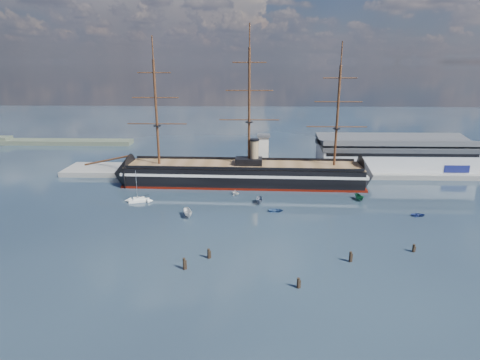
{
  "coord_description": "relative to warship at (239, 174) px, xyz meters",
  "views": [
    {
      "loc": [
        -1.74,
        -86.62,
        44.89
      ],
      "look_at": [
        -5.37,
        35.0,
        9.0
      ],
      "focal_mm": 30.0,
      "sensor_mm": 36.0,
      "label": 1
    }
  ],
  "objects": [
    {
      "name": "motorboat_a",
      "position": [
        -14.28,
        -34.25,
        -4.04
      ],
      "size": [
        7.46,
        4.71,
        2.8
      ],
      "primitive_type": "imported",
      "rotation": [
        0.0,
        0.0,
        0.33
      ],
      "color": "silver",
      "rests_on": "ground"
    },
    {
      "name": "quay_tower",
      "position": [
        9.53,
        13.0,
        5.72
      ],
      "size": [
        5.0,
        5.0,
        15.0
      ],
      "color": "silver",
      "rests_on": "ground"
    },
    {
      "name": "motorboat_b",
      "position": [
        12.47,
        -29.1,
        -4.04
      ],
      "size": [
        1.2,
        2.85,
        1.32
      ],
      "primitive_type": "imported",
      "rotation": [
        0.0,
        0.0,
        1.55
      ],
      "color": "#2E4F85",
      "rests_on": "ground"
    },
    {
      "name": "piling_near_left",
      "position": [
        -10.16,
        -66.11,
        -4.04
      ],
      "size": [
        0.64,
        0.64,
        3.48
      ],
      "primitive_type": "cylinder",
      "color": "black",
      "rests_on": "ground"
    },
    {
      "name": "shoreline",
      "position": [
        -132.7,
        75.0,
        -2.59
      ],
      "size": [
        120.0,
        10.0,
        4.0
      ],
      "color": "#3F4C38",
      "rests_on": "ground"
    },
    {
      "name": "quay",
      "position": [
        16.53,
        16.0,
        -4.04
      ],
      "size": [
        180.0,
        18.0,
        2.0
      ],
      "primitive_type": "cube",
      "color": "slate",
      "rests_on": "ground"
    },
    {
      "name": "sailboat",
      "position": [
        -32.73,
        -21.31,
        -3.35
      ],
      "size": [
        7.05,
        3.87,
        10.83
      ],
      "rotation": [
        0.0,
        0.0,
        0.29
      ],
      "color": "white",
      "rests_on": "ground"
    },
    {
      "name": "motorboat_f",
      "position": [
        41.35,
        -17.36,
        -4.04
      ],
      "size": [
        6.25,
        3.4,
        2.37
      ],
      "primitive_type": "imported",
      "rotation": [
        0.0,
        0.0,
        0.22
      ],
      "color": "#1B613E",
      "rests_on": "ground"
    },
    {
      "name": "piling_near_right",
      "position": [
        28.02,
        -61.42,
        -4.04
      ],
      "size": [
        0.64,
        0.64,
        3.27
      ],
      "primitive_type": "cylinder",
      "color": "black",
      "rests_on": "ground"
    },
    {
      "name": "motorboat_d",
      "position": [
        -0.82,
        -13.14,
        -4.04
      ],
      "size": [
        4.93,
        5.36,
        1.87
      ],
      "primitive_type": "imported",
      "rotation": [
        0.0,
        0.0,
        0.89
      ],
      "color": "silver",
      "rests_on": "ground"
    },
    {
      "name": "piling_near_mid",
      "position": [
        14.62,
        -73.12,
        -4.04
      ],
      "size": [
        0.64,
        0.64,
        2.97
      ],
      "primitive_type": "cylinder",
      "color": "black",
      "rests_on": "ground"
    },
    {
      "name": "piling_extra",
      "position": [
        -5.24,
        -60.64,
        -4.04
      ],
      "size": [
        0.64,
        0.64,
        3.14
      ],
      "primitive_type": "cylinder",
      "color": "black",
      "rests_on": "ground"
    },
    {
      "name": "motorboat_c",
      "position": [
        7.48,
        -21.65,
        -4.04
      ],
      "size": [
        6.34,
        2.51,
        2.5
      ],
      "primitive_type": "imported",
      "rotation": [
        0.0,
        0.0,
        -0.03
      ],
      "color": "slate",
      "rests_on": "ground"
    },
    {
      "name": "warehouse",
      "position": [
        64.53,
        20.0,
        3.95
      ],
      "size": [
        63.0,
        21.0,
        11.6
      ],
      "color": "#B7BABC",
      "rests_on": "ground"
    },
    {
      "name": "motorboat_e",
      "position": [
        55.54,
        -31.59,
        -4.04
      ],
      "size": [
        1.16,
        2.66,
        1.22
      ],
      "primitive_type": "imported",
      "rotation": [
        0.0,
        0.0,
        1.61
      ],
      "color": "navy",
      "rests_on": "ground"
    },
    {
      "name": "ground",
      "position": [
        6.53,
        -20.0,
        -4.04
      ],
      "size": [
        600.0,
        600.0,
        0.0
      ],
      "primitive_type": "plane",
      "color": "#1A2430",
      "rests_on": "ground"
    },
    {
      "name": "warship",
      "position": [
        0.0,
        0.0,
        0.0
      ],
      "size": [
        113.11,
        18.91,
        53.94
      ],
      "rotation": [
        0.0,
        0.0,
        -0.03
      ],
      "color": "black",
      "rests_on": "ground"
    },
    {
      "name": "piling_far_right",
      "position": [
        44.79,
        -55.82,
        -4.04
      ],
      "size": [
        0.64,
        0.64,
        2.72
      ],
      "primitive_type": "cylinder",
      "color": "black",
      "rests_on": "ground"
    }
  ]
}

